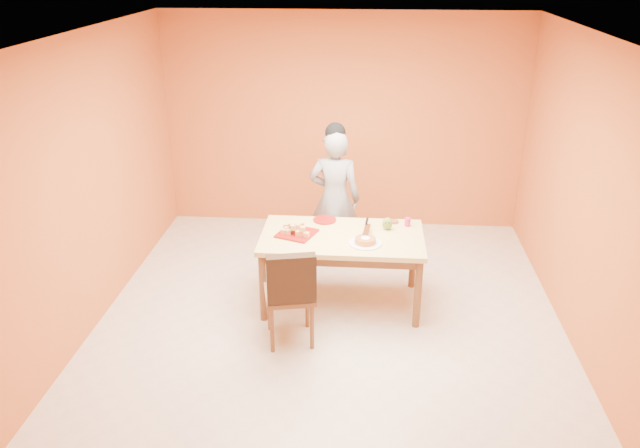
# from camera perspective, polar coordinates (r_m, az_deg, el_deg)

# --- Properties ---
(floor) EXTENTS (5.00, 5.00, 0.00)m
(floor) POSITION_cam_1_polar(r_m,az_deg,el_deg) (6.15, 0.85, -9.05)
(floor) COLOR beige
(floor) RESTS_ON ground
(ceiling) EXTENTS (5.00, 5.00, 0.00)m
(ceiling) POSITION_cam_1_polar(r_m,az_deg,el_deg) (5.21, 1.03, 16.79)
(ceiling) COLOR white
(ceiling) RESTS_ON wall_back
(wall_back) EXTENTS (4.50, 0.00, 4.50)m
(wall_back) POSITION_cam_1_polar(r_m,az_deg,el_deg) (7.92, 2.13, 9.25)
(wall_back) COLOR #B95B2A
(wall_back) RESTS_ON floor
(wall_left) EXTENTS (0.00, 5.00, 5.00)m
(wall_left) POSITION_cam_1_polar(r_m,az_deg,el_deg) (6.10, -20.72, 3.20)
(wall_left) COLOR #B95B2A
(wall_left) RESTS_ON floor
(wall_right) EXTENTS (0.00, 5.00, 5.00)m
(wall_right) POSITION_cam_1_polar(r_m,az_deg,el_deg) (5.85, 23.51, 1.91)
(wall_right) COLOR #B95B2A
(wall_right) RESTS_ON floor
(dining_table) EXTENTS (1.60, 0.90, 0.76)m
(dining_table) POSITION_cam_1_polar(r_m,az_deg,el_deg) (6.18, 2.03, -1.83)
(dining_table) COLOR tan
(dining_table) RESTS_ON floor
(dining_chair) EXTENTS (0.54, 0.61, 0.97)m
(dining_chair) POSITION_cam_1_polar(r_m,az_deg,el_deg) (5.65, -2.82, -6.29)
(dining_chair) COLOR brown
(dining_chair) RESTS_ON floor
(pastry_pile) EXTENTS (0.30, 0.30, 0.10)m
(pastry_pile) POSITION_cam_1_polar(r_m,az_deg,el_deg) (6.13, -2.15, -0.36)
(pastry_pile) COLOR tan
(pastry_pile) RESTS_ON pastry_platter
(person) EXTENTS (0.60, 0.42, 1.58)m
(person) POSITION_cam_1_polar(r_m,az_deg,el_deg) (6.96, 1.35, 2.32)
(person) COLOR gray
(person) RESTS_ON floor
(pastry_platter) EXTENTS (0.43, 0.43, 0.02)m
(pastry_platter) POSITION_cam_1_polar(r_m,az_deg,el_deg) (6.15, -2.14, -0.86)
(pastry_platter) COLOR maroon
(pastry_platter) RESTS_ON dining_table
(red_dinner_plate) EXTENTS (0.27, 0.27, 0.01)m
(red_dinner_plate) POSITION_cam_1_polar(r_m,az_deg,el_deg) (6.46, 0.43, 0.38)
(red_dinner_plate) COLOR maroon
(red_dinner_plate) RESTS_ON dining_table
(white_cake_plate) EXTENTS (0.32, 0.32, 0.01)m
(white_cake_plate) POSITION_cam_1_polar(r_m,az_deg,el_deg) (5.97, 4.16, -1.76)
(white_cake_plate) COLOR silver
(white_cake_plate) RESTS_ON dining_table
(sponge_cake) EXTENTS (0.23, 0.23, 0.05)m
(sponge_cake) POSITION_cam_1_polar(r_m,az_deg,el_deg) (5.96, 4.17, -1.51)
(sponge_cake) COLOR #C67533
(sponge_cake) RESTS_ON white_cake_plate
(cake_server) EXTENTS (0.08, 0.29, 0.01)m
(cake_server) POSITION_cam_1_polar(r_m,az_deg,el_deg) (6.11, 4.29, -0.54)
(cake_server) COLOR white
(cake_server) RESTS_ON sponge_cake
(egg_ornament) EXTENTS (0.12, 0.10, 0.13)m
(egg_ornament) POSITION_cam_1_polar(r_m,az_deg,el_deg) (6.27, 6.17, 0.03)
(egg_ornament) COLOR olive
(egg_ornament) RESTS_ON dining_table
(magenta_glass) EXTENTS (0.07, 0.07, 0.09)m
(magenta_glass) POSITION_cam_1_polar(r_m,az_deg,el_deg) (6.38, 8.01, 0.18)
(magenta_glass) COLOR #BC1C5A
(magenta_glass) RESTS_ON dining_table
(checker_tin) EXTENTS (0.10, 0.10, 0.03)m
(checker_tin) POSITION_cam_1_polar(r_m,az_deg,el_deg) (6.45, 6.79, 0.22)
(checker_tin) COLOR #321E0D
(checker_tin) RESTS_ON dining_table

